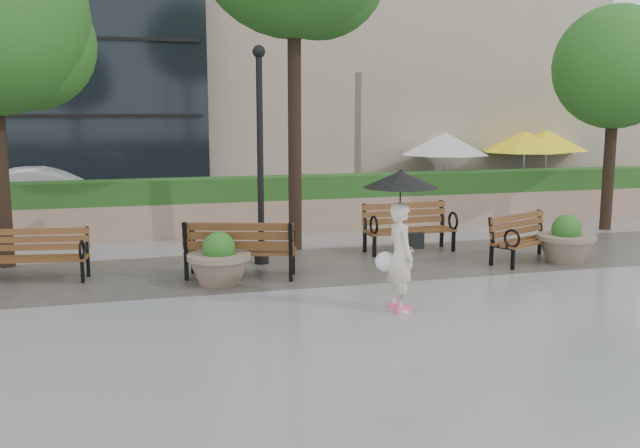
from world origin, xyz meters
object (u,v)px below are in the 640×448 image
object	(u,v)px
bench_4	(527,248)
car_right	(47,194)
bench_1	(38,266)
pedestrian	(400,226)
planter_left	(219,264)
bench_3	(409,238)
bench_2	(241,261)
lamppost	(260,170)
planter_right	(566,244)

from	to	relation	value
bench_4	car_right	size ratio (longest dim) A/B	0.43
bench_1	pedestrian	world-z (taller)	pedestrian
planter_left	bench_1	bearing A→B (deg)	160.81
bench_1	bench_3	size ratio (longest dim) A/B	0.92
bench_2	bench_4	world-z (taller)	bench_2
bench_2	lamppost	distance (m)	1.93
bench_2	planter_left	distance (m)	0.57
planter_left	car_right	world-z (taller)	car_right
bench_1	planter_right	bearing A→B (deg)	2.75
bench_3	car_right	world-z (taller)	car_right
bench_1	bench_4	world-z (taller)	bench_4
bench_1	pedestrian	size ratio (longest dim) A/B	0.85
bench_1	lamppost	world-z (taller)	lamppost
bench_1	bench_2	bearing A→B (deg)	-2.19
bench_4	lamppost	distance (m)	5.42
bench_1	car_right	bearing A→B (deg)	102.95
bench_2	lamppost	xyz separation A→B (m)	(0.58, 1.04, 1.52)
bench_2	pedestrian	size ratio (longest dim) A/B	0.99
bench_2	bench_3	size ratio (longest dim) A/B	1.07
bench_3	pedestrian	distance (m)	4.47
bench_1	bench_3	xyz separation A→B (m)	(7.22, 0.65, 0.03)
bench_3	lamppost	size ratio (longest dim) A/B	0.47
planter_left	pedestrian	xyz separation A→B (m)	(2.39, -2.27, 0.91)
car_right	pedestrian	bearing A→B (deg)	-149.59
bench_1	planter_right	xyz separation A→B (m)	(9.80, -1.08, 0.10)
lamppost	car_right	size ratio (longest dim) A/B	0.96
bench_3	bench_2	bearing A→B (deg)	-163.22
bench_1	planter_right	size ratio (longest dim) A/B	1.57
bench_3	planter_right	xyz separation A→B (m)	(2.58, -1.73, 0.07)
bench_2	car_right	distance (m)	8.74
bench_2	car_right	world-z (taller)	car_right
bench_1	pedestrian	distance (m)	6.42
bench_4	bench_3	bearing A→B (deg)	115.64
lamppost	pedestrian	size ratio (longest dim) A/B	1.99
planter_right	planter_left	bearing A→B (deg)	179.76
planter_left	bench_2	bearing A→B (deg)	40.65
bench_3	planter_left	size ratio (longest dim) A/B	1.76
bench_3	bench_1	bearing A→B (deg)	-177.53
bench_3	pedestrian	bearing A→B (deg)	-117.16
bench_1	planter_left	world-z (taller)	planter_left
bench_2	planter_right	xyz separation A→B (m)	(6.36, -0.40, 0.06)
planter_left	pedestrian	bearing A→B (deg)	-43.51
bench_1	car_right	distance (m)	7.14
car_right	bench_2	bearing A→B (deg)	-152.29
planter_left	planter_right	size ratio (longest dim) A/B	0.98
car_right	pedestrian	distance (m)	11.99
bench_4	car_right	xyz separation A→B (m)	(-9.55, 7.98, 0.43)
bench_1	planter_right	distance (m)	9.86
planter_right	pedestrian	size ratio (longest dim) A/B	0.54
bench_3	bench_4	size ratio (longest dim) A/B	1.05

